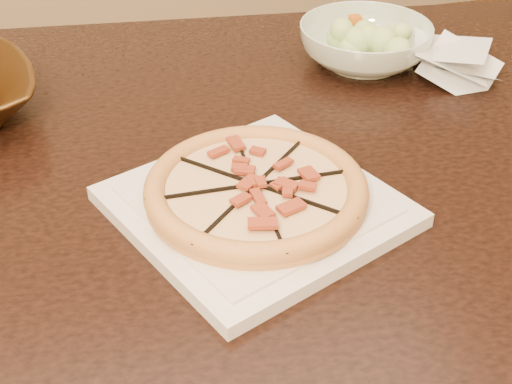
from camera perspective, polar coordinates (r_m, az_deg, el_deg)
The scene contains 6 objects.
dining_table at distance 0.99m, azimuth -9.10°, elevation -2.36°, with size 1.62×1.15×0.75m.
plate at distance 0.83m, azimuth -0.00°, elevation -1.09°, with size 0.38×0.38×0.02m.
pizza at distance 0.82m, azimuth -0.00°, elevation 0.22°, with size 0.26×0.26×0.03m.
salad_bowl at distance 1.18m, azimuth 8.70°, elevation 11.58°, with size 0.21×0.21×0.07m, color silver.
salad at distance 1.16m, azimuth 8.93°, elevation 13.86°, with size 0.09×0.11×0.04m.
cling_film at distance 1.17m, azimuth 16.06°, elevation 9.83°, with size 0.17×0.14×0.05m, color white, non-canonical shape.
Camera 1 is at (-0.15, -0.94, 1.26)m, focal length 50.00 mm.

